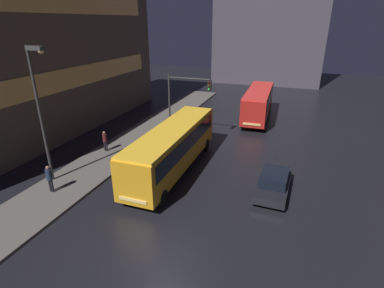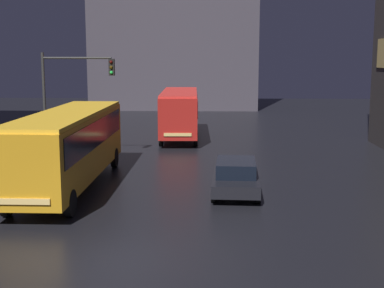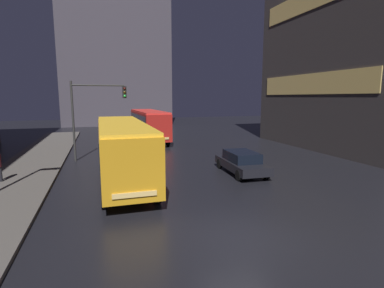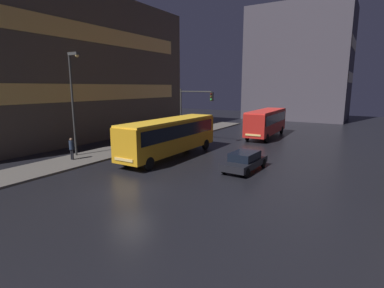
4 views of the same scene
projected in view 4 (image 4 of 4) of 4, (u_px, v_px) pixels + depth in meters
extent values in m
plane|color=black|center=(131.00, 192.00, 17.66)|extent=(120.00, 120.00, 0.00)
cube|color=#56514C|center=(132.00, 147.00, 30.63)|extent=(4.00, 48.00, 0.15)
cube|color=#4C4238|center=(71.00, 68.00, 35.62)|extent=(10.00, 31.74, 16.50)
cube|color=#E0B25B|center=(102.00, 92.00, 33.62)|extent=(0.24, 26.98, 1.80)
cube|color=#E0B25B|center=(99.00, 35.00, 32.46)|extent=(0.24, 26.98, 1.80)
cube|color=#423D47|center=(299.00, 65.00, 56.83)|extent=(18.00, 12.00, 20.51)
cube|color=beige|center=(350.00, 77.00, 52.75)|extent=(0.24, 10.20, 1.80)
cube|color=beige|center=(353.00, 43.00, 51.67)|extent=(0.24, 10.20, 1.80)
cube|color=orange|center=(170.00, 136.00, 26.18)|extent=(2.52, 11.57, 2.62)
cube|color=black|center=(170.00, 130.00, 26.08)|extent=(2.58, 10.65, 1.10)
cube|color=yellow|center=(170.00, 120.00, 25.92)|extent=(2.47, 11.34, 0.16)
cube|color=#F4CC72|center=(124.00, 160.00, 21.48)|extent=(1.75, 0.10, 0.20)
cylinder|color=black|center=(149.00, 164.00, 22.17)|extent=(0.25, 1.00, 1.00)
cylinder|color=black|center=(126.00, 160.00, 23.34)|extent=(0.25, 1.00, 1.00)
cylinder|color=black|center=(206.00, 144.00, 29.54)|extent=(0.25, 1.00, 1.00)
cylinder|color=black|center=(186.00, 142.00, 30.71)|extent=(0.25, 1.00, 1.00)
cube|color=#AD1E19|center=(266.00, 122.00, 36.60)|extent=(2.78, 10.07, 2.60)
cube|color=black|center=(266.00, 118.00, 36.50)|extent=(2.81, 9.27, 1.10)
cube|color=red|center=(267.00, 111.00, 36.34)|extent=(2.72, 9.87, 0.16)
cube|color=#F4CC72|center=(253.00, 135.00, 32.47)|extent=(1.70, 0.16, 0.20)
cylinder|color=black|center=(267.00, 138.00, 33.24)|extent=(0.28, 1.01, 1.00)
cylinder|color=black|center=(247.00, 136.00, 34.31)|extent=(0.28, 1.01, 1.00)
cylinder|color=black|center=(282.00, 130.00, 39.40)|extent=(0.28, 1.01, 1.00)
cylinder|color=black|center=(265.00, 129.00, 40.47)|extent=(0.28, 1.01, 1.00)
cube|color=black|center=(244.00, 163.00, 22.19)|extent=(2.08, 4.64, 0.50)
cube|color=black|center=(245.00, 156.00, 22.09)|extent=(1.71, 2.58, 0.59)
cylinder|color=black|center=(247.00, 173.00, 20.47)|extent=(0.23, 0.65, 0.64)
cylinder|color=black|center=(224.00, 169.00, 21.41)|extent=(0.23, 0.65, 0.64)
cylinder|color=black|center=(263.00, 163.00, 23.06)|extent=(0.23, 0.65, 0.64)
cylinder|color=black|center=(242.00, 160.00, 24.00)|extent=(0.23, 0.65, 0.64)
cylinder|color=black|center=(123.00, 142.00, 30.71)|extent=(0.14, 0.14, 0.83)
cylinder|color=black|center=(125.00, 142.00, 30.62)|extent=(0.14, 0.14, 0.83)
cylinder|color=#4C191E|center=(124.00, 134.00, 30.53)|extent=(0.39, 0.39, 0.69)
sphere|color=#8C664C|center=(123.00, 130.00, 30.44)|extent=(0.22, 0.22, 0.22)
cylinder|color=black|center=(71.00, 154.00, 24.81)|extent=(0.14, 0.14, 0.87)
cylinder|color=black|center=(73.00, 155.00, 24.72)|extent=(0.14, 0.14, 0.87)
cylinder|color=#1E283D|center=(71.00, 145.00, 24.62)|extent=(0.47, 0.47, 0.73)
sphere|color=#8C664C|center=(71.00, 139.00, 24.53)|extent=(0.22, 0.22, 0.22)
cylinder|color=#2D2D2D|center=(181.00, 116.00, 32.85)|extent=(0.16, 0.16, 5.91)
cylinder|color=#2D2D2D|center=(196.00, 92.00, 31.39)|extent=(3.77, 0.12, 0.12)
cube|color=black|center=(212.00, 97.00, 30.52)|extent=(0.30, 0.24, 0.90)
sphere|color=#390706|center=(211.00, 94.00, 30.35)|extent=(0.18, 0.18, 0.18)
sphere|color=#3B2B07|center=(211.00, 97.00, 30.41)|extent=(0.18, 0.18, 0.18)
sphere|color=green|center=(211.00, 99.00, 30.46)|extent=(0.18, 0.18, 0.18)
cylinder|color=#2D2D2D|center=(73.00, 105.00, 25.69)|extent=(0.18, 0.18, 8.78)
cube|color=#383838|center=(74.00, 54.00, 24.59)|extent=(1.10, 0.36, 0.24)
sphere|color=#F4CC72|center=(77.00, 55.00, 24.41)|extent=(0.32, 0.32, 0.32)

